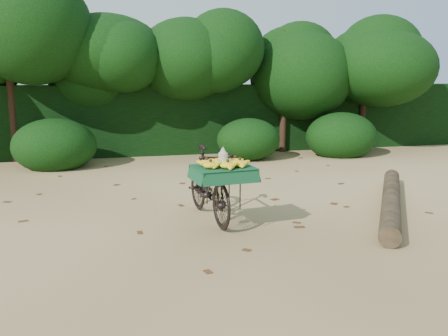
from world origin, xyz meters
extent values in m
plane|color=tan|center=(0.00, 0.00, 0.00)|extent=(80.00, 80.00, 0.00)
imported|color=black|center=(-0.53, -0.35, 0.52)|extent=(0.66, 1.76, 1.03)
cube|color=black|center=(-0.47, -0.95, 0.85)|extent=(0.42, 0.49, 0.03)
cube|color=#13472B|center=(-0.47, -0.95, 0.86)|extent=(0.80, 0.69, 0.01)
ellipsoid|color=#A0AC29|center=(-0.39, -0.94, 0.92)|extent=(0.10, 0.08, 0.11)
ellipsoid|color=#A0AC29|center=(-0.47, -0.89, 0.92)|extent=(0.10, 0.08, 0.11)
ellipsoid|color=#A0AC29|center=(-0.54, -0.95, 0.92)|extent=(0.10, 0.08, 0.11)
ellipsoid|color=#A0AC29|center=(-0.46, -1.01, 0.92)|extent=(0.10, 0.08, 0.11)
cylinder|color=#EAE5C6|center=(-0.47, -0.94, 0.97)|extent=(0.12, 0.12, 0.15)
cylinder|color=brown|center=(2.32, -0.49, 0.14)|extent=(2.31, 3.27, 0.27)
cube|color=black|center=(0.00, 6.30, 0.90)|extent=(26.00, 1.80, 1.80)
camera|label=1|loc=(-1.92, -6.71, 1.98)|focal=38.00mm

